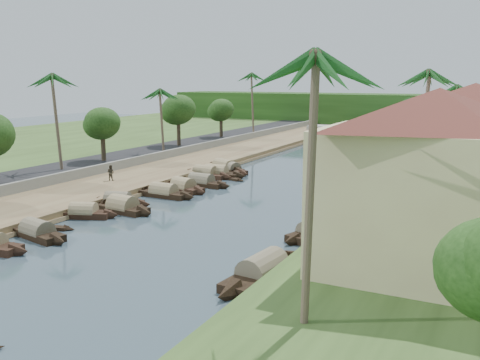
% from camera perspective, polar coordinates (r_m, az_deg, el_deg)
% --- Properties ---
extents(ground, '(220.00, 220.00, 0.00)m').
position_cam_1_polar(ground, '(40.69, -8.03, -6.27)').
color(ground, '#35454F').
rests_on(ground, ground).
extents(left_bank, '(10.00, 180.00, 0.80)m').
position_cam_1_polar(left_bank, '(65.51, -9.60, 0.59)').
color(left_bank, brown).
rests_on(left_bank, ground).
extents(right_bank, '(16.00, 180.00, 1.20)m').
position_cam_1_polar(right_bank, '(53.16, 22.50, -2.26)').
color(right_bank, '#2C431B').
rests_on(right_bank, ground).
extents(road, '(8.00, 180.00, 1.40)m').
position_cam_1_polar(road, '(70.78, -15.17, 1.37)').
color(road, black).
rests_on(road, ground).
extents(retaining_wall, '(0.40, 180.00, 1.10)m').
position_cam_1_polar(retaining_wall, '(67.90, -12.49, 1.66)').
color(retaining_wall, gray).
rests_on(retaining_wall, left_bank).
extents(treeline, '(120.00, 14.00, 8.00)m').
position_cam_1_polar(treeline, '(133.95, 17.23, 7.00)').
color(treeline, '#16320D').
rests_on(treeline, ground).
extents(bridge, '(28.00, 4.00, 2.40)m').
position_cam_1_polar(bridge, '(106.70, 14.59, 5.04)').
color(bridge, gray).
rests_on(bridge, ground).
extents(building_near, '(14.85, 14.85, 10.20)m').
position_cam_1_polar(building_near, '(30.53, 19.94, -0.23)').
color(building_near, beige).
rests_on(building_near, right_bank).
extents(building_mid, '(14.11, 14.11, 9.70)m').
position_cam_1_polar(building_mid, '(46.25, 23.61, 2.78)').
color(building_mid, '#D2A895').
rests_on(building_mid, right_bank).
extents(building_far, '(15.59, 15.59, 10.20)m').
position_cam_1_polar(building_far, '(60.18, 23.50, 4.70)').
color(building_far, beige).
rests_on(building_far, right_bank).
extents(sampan_3, '(7.44, 3.00, 2.00)m').
position_cam_1_polar(sampan_3, '(43.34, -20.80, -5.25)').
color(sampan_3, black).
rests_on(sampan_3, ground).
extents(sampan_4, '(6.51, 3.57, 1.88)m').
position_cam_1_polar(sampan_4, '(48.18, -16.34, -3.40)').
color(sampan_4, black).
rests_on(sampan_4, ground).
extents(sampan_5, '(7.18, 2.45, 2.25)m').
position_cam_1_polar(sampan_5, '(49.27, -12.41, -2.88)').
color(sampan_5, black).
rests_on(sampan_5, ground).
extents(sampan_6, '(6.79, 3.29, 2.01)m').
position_cam_1_polar(sampan_6, '(51.46, -12.90, -2.33)').
color(sampan_6, black).
rests_on(sampan_6, ground).
extents(sampan_7, '(7.63, 1.91, 2.04)m').
position_cam_1_polar(sampan_7, '(54.77, -8.15, -1.37)').
color(sampan_7, black).
rests_on(sampan_7, ground).
extents(sampan_8, '(7.02, 3.36, 2.13)m').
position_cam_1_polar(sampan_8, '(57.21, -6.07, -0.79)').
color(sampan_8, black).
rests_on(sampan_8, ground).
extents(sampan_9, '(7.95, 2.14, 2.01)m').
position_cam_1_polar(sampan_9, '(59.92, -4.16, -0.23)').
color(sampan_9, black).
rests_on(sampan_9, ground).
extents(sampan_10, '(7.93, 2.20, 2.17)m').
position_cam_1_polar(sampan_10, '(64.85, -3.72, 0.63)').
color(sampan_10, black).
rests_on(sampan_10, ground).
extents(sampan_11, '(8.02, 2.80, 2.25)m').
position_cam_1_polar(sampan_11, '(65.09, -2.58, 0.68)').
color(sampan_11, black).
rests_on(sampan_11, ground).
extents(sampan_12, '(7.90, 5.51, 2.00)m').
position_cam_1_polar(sampan_12, '(68.36, -1.06, 1.18)').
color(sampan_12, black).
rests_on(sampan_12, ground).
extents(sampan_13, '(8.39, 5.11, 2.29)m').
position_cam_1_polar(sampan_13, '(69.25, -1.70, 1.31)').
color(sampan_13, black).
rests_on(sampan_13, ground).
extents(sampan_14, '(2.83, 9.71, 2.30)m').
position_cam_1_polar(sampan_14, '(32.72, 2.43, -9.71)').
color(sampan_14, black).
rests_on(sampan_14, ground).
extents(sampan_15, '(3.43, 7.17, 1.93)m').
position_cam_1_polar(sampan_15, '(41.10, 7.84, -5.49)').
color(sampan_15, black).
rests_on(sampan_15, ground).
extents(sampan_16, '(2.29, 8.17, 2.00)m').
position_cam_1_polar(sampan_16, '(60.61, 14.53, -0.43)').
color(sampan_16, black).
rests_on(sampan_16, ground).
extents(canoe_1, '(4.73, 2.06, 0.76)m').
position_cam_1_polar(canoe_1, '(45.52, -19.86, -4.84)').
color(canoe_1, black).
rests_on(canoe_1, ground).
extents(canoe_2, '(5.08, 1.85, 0.73)m').
position_cam_1_polar(canoe_2, '(63.57, -1.34, 0.16)').
color(canoe_2, black).
rests_on(canoe_2, ground).
extents(palm_0, '(3.20, 3.20, 13.13)m').
position_cam_1_polar(palm_0, '(22.33, 7.64, 12.22)').
color(palm_0, brown).
rests_on(palm_0, ground).
extents(palm_1, '(3.20, 3.20, 10.61)m').
position_cam_1_polar(palm_1, '(38.14, 17.26, 7.59)').
color(palm_1, brown).
rests_on(palm_1, ground).
extents(palm_2, '(3.20, 3.20, 12.75)m').
position_cam_1_polar(palm_2, '(52.88, 19.07, 10.51)').
color(palm_2, brown).
rests_on(palm_2, ground).
extents(palm_3, '(3.20, 3.20, 11.17)m').
position_cam_1_polar(palm_3, '(68.92, 21.73, 9.02)').
color(palm_3, brown).
rests_on(palm_3, ground).
extents(palm_5, '(3.20, 3.20, 12.29)m').
position_cam_1_polar(palm_5, '(64.95, -19.12, 10.24)').
color(palm_5, brown).
rests_on(palm_5, ground).
extents(palm_6, '(3.20, 3.20, 10.26)m').
position_cam_1_polar(palm_6, '(77.35, -8.37, 9.27)').
color(palm_6, brown).
rests_on(palm_6, ground).
extents(palm_7, '(3.20, 3.20, 10.30)m').
position_cam_1_polar(palm_7, '(88.47, 21.58, 8.72)').
color(palm_7, brown).
rests_on(palm_7, ground).
extents(palm_8, '(3.20, 3.20, 12.70)m').
position_cam_1_polar(palm_8, '(100.11, 1.43, 11.06)').
color(palm_8, brown).
rests_on(palm_8, ground).
extents(tree_3, '(4.54, 4.54, 6.61)m').
position_cam_1_polar(tree_3, '(70.61, -14.49, 5.77)').
color(tree_3, '#433726').
rests_on(tree_3, ground).
extents(tree_4, '(5.23, 5.23, 7.71)m').
position_cam_1_polar(tree_4, '(84.56, -6.61, 7.38)').
color(tree_4, '#433726').
rests_on(tree_4, ground).
extents(tree_5, '(4.39, 4.39, 6.57)m').
position_cam_1_polar(tree_5, '(96.48, -2.04, 7.39)').
color(tree_5, '#433726').
rests_on(tree_5, ground).
extents(person_far, '(0.91, 0.75, 1.71)m').
position_cam_1_polar(person_far, '(60.29, -13.64, 0.76)').
color(person_far, '#332E23').
rests_on(person_far, left_bank).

